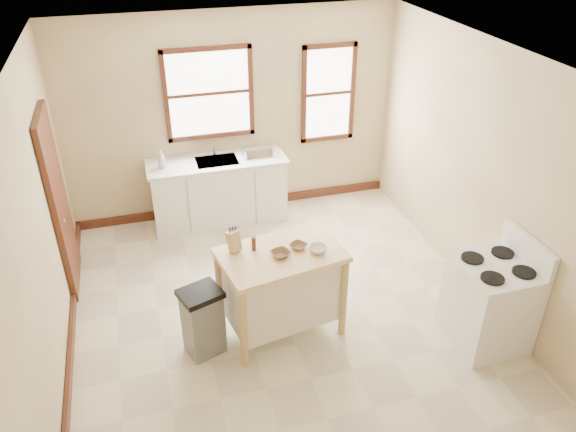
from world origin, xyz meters
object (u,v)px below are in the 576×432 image
object	(u,v)px
soap_bottle_a	(162,160)
kitchen_island	(281,292)
knife_block	(234,242)
bowl_b	(298,246)
bowl_a	(280,254)
pepper_grinder	(254,244)
soap_bottle_b	(162,161)
gas_stove	(491,293)
dish_rack	(257,152)
bowl_c	(318,249)
trash_bin	(203,322)

from	to	relation	value
soap_bottle_a	kitchen_island	bearing A→B (deg)	-58.51
soap_bottle_a	knife_block	distance (m)	2.28
kitchen_island	bowl_b	distance (m)	0.55
bowl_a	bowl_b	distance (m)	0.23
soap_bottle_a	pepper_grinder	bearing A→B (deg)	-62.98
soap_bottle_b	pepper_grinder	world-z (taller)	pepper_grinder
kitchen_island	gas_stove	xyz separation A→B (m)	(1.97, -0.72, 0.11)
pepper_grinder	gas_stove	size ratio (longest dim) A/B	0.13
soap_bottle_a	dish_rack	distance (m)	1.28
dish_rack	bowl_c	distance (m)	2.51
knife_block	bowl_c	size ratio (longest dim) A/B	1.11
dish_rack	trash_bin	bearing A→B (deg)	-98.97
soap_bottle_b	kitchen_island	bearing A→B (deg)	-82.29
soap_bottle_b	bowl_c	world-z (taller)	soap_bottle_b
kitchen_island	gas_stove	size ratio (longest dim) A/B	1.00
dish_rack	knife_block	size ratio (longest dim) A/B	1.94
knife_block	gas_stove	bearing A→B (deg)	-46.53
kitchen_island	bowl_c	bearing A→B (deg)	-23.10
bowl_c	bowl_b	bearing A→B (deg)	144.55
knife_block	dish_rack	bearing A→B (deg)	44.74
pepper_grinder	trash_bin	distance (m)	0.92
kitchen_island	trash_bin	bearing A→B (deg)	177.11
knife_block	bowl_b	distance (m)	0.64
bowl_c	knife_block	bearing A→B (deg)	162.57
soap_bottle_b	trash_bin	bearing A→B (deg)	-101.15
pepper_grinder	bowl_c	bearing A→B (deg)	-18.44
soap_bottle_b	dish_rack	bearing A→B (deg)	-12.92
kitchen_island	pepper_grinder	world-z (taller)	pepper_grinder
dish_rack	knife_block	world-z (taller)	knife_block
knife_block	bowl_c	xyz separation A→B (m)	(0.79, -0.25, -0.07)
trash_bin	knife_block	bearing A→B (deg)	14.22
dish_rack	pepper_grinder	world-z (taller)	pepper_grinder
trash_bin	gas_stove	distance (m)	2.88
kitchen_island	pepper_grinder	size ratio (longest dim) A/B	7.99
soap_bottle_b	dish_rack	world-z (taller)	soap_bottle_b
soap_bottle_a	kitchen_island	xyz separation A→B (m)	(0.94, -2.38, -0.55)
bowl_b	kitchen_island	bearing A→B (deg)	-170.07
soap_bottle_b	trash_bin	distance (m)	2.59
gas_stove	soap_bottle_b	bearing A→B (deg)	132.99
bowl_b	soap_bottle_a	bearing A→B (deg)	115.67
bowl_b	gas_stove	bearing A→B (deg)	-22.85
trash_bin	bowl_c	bearing A→B (deg)	-18.40
bowl_b	bowl_c	xyz separation A→B (m)	(0.17, -0.12, 0.01)
soap_bottle_a	bowl_c	xyz separation A→B (m)	(1.29, -2.47, -0.03)
knife_block	trash_bin	size ratio (longest dim) A/B	0.26
bowl_c	trash_bin	size ratio (longest dim) A/B	0.24
knife_block	bowl_a	xyz separation A→B (m)	(0.41, -0.22, -0.08)
soap_bottle_a	gas_stove	distance (m)	4.28
soap_bottle_b	trash_bin	xyz separation A→B (m)	(0.11, -2.51, -0.63)
knife_block	bowl_a	distance (m)	0.47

